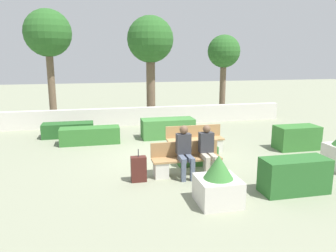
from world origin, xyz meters
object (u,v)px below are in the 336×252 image
Objects in this scene: person_seated_man at (185,149)px; suitcase at (139,169)px; tree_center_left at (150,42)px; person_seated_woman at (208,148)px; tree_center_right at (224,53)px; bench_left_side at (195,142)px; planter_corner_right at (218,183)px; bench_front at (186,162)px; tree_leftmost at (48,35)px.

suitcase is (-1.24, -0.09, -0.44)m from person_seated_man.
person_seated_woman is at bearing -89.19° from tree_center_left.
suitcase is at bearing -101.80° from tree_center_left.
tree_center_right reaches higher than suitcase.
person_seated_woman is at bearing -114.20° from tree_center_right.
bench_left_side is 7.13m from tree_center_left.
planter_corner_right is at bearing -101.86° from person_seated_woman.
bench_front is 0.37× the size of tree_center_left.
bench_front is 1.37× the size of person_seated_man.
tree_center_left is (0.52, 8.30, 3.06)m from person_seated_man.
person_seated_man is 0.27× the size of tree_center_left.
bench_left_side is at bearing 80.11° from planter_corner_right.
tree_center_right is (8.58, -0.23, -0.82)m from tree_leftmost.
bench_left_side is at bearing -86.11° from tree_center_left.
tree_center_right reaches higher than bench_front.
tree_leftmost is at bearing 119.87° from person_seated_woman.
tree_leftmost is at bearing 109.32° from suitcase.
tree_center_right is at bearing -0.83° from tree_center_left.
person_seated_man is 0.32× the size of tree_center_right.
bench_front is 0.46m from person_seated_man.
tree_leftmost is 8.62m from tree_center_right.
planter_corner_right is (-0.36, -1.73, -0.29)m from person_seated_woman.
suitcase is at bearing -175.97° from person_seated_man.
person_seated_man is at bearing -93.56° from tree_center_left.
person_seated_woman is (0.55, -0.14, 0.41)m from bench_front.
person_seated_woman is (0.63, -0.00, -0.02)m from person_seated_man.
suitcase is (-1.87, -0.08, -0.42)m from person_seated_woman.
person_seated_man is at bearing 4.03° from suitcase.
tree_center_right is at bearing 67.81° from planter_corner_right.
person_seated_man is 0.26× the size of tree_leftmost.
bench_left_side is at bearing -118.95° from tree_center_right.
tree_leftmost is at bearing 178.46° from tree_center_right.
planter_corner_right is 0.26× the size of tree_center_right.
bench_left_side is 0.37× the size of tree_center_left.
tree_center_left is at bearing 78.20° from suitcase.
bench_front is at bearing -117.67° from tree_center_right.
tree_center_right is at bearing 65.80° from person_seated_woman.
person_seated_woman is 1.58× the size of suitcase.
bench_front and bench_left_side have the same top height.
bench_left_side is at bearing 45.12° from suitcase.
suitcase is at bearing -170.38° from bench_front.
person_seated_woman is at bearing -60.13° from tree_leftmost.
bench_front is 2.19× the size of suitcase.
person_seated_woman is 0.26× the size of tree_leftmost.
bench_front is at bearing 57.18° from person_seated_man.
tree_leftmost is at bearing 138.71° from bench_left_side.
tree_center_left is at bearing 90.81° from person_seated_woman.
person_seated_man is at bearing -104.46° from bench_left_side.
tree_center_right is at bearing 70.71° from bench_left_side.
tree_leftmost is (-5.17, 6.38, 3.75)m from bench_left_side.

